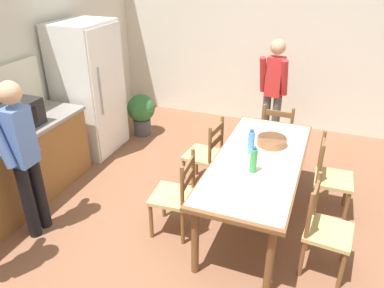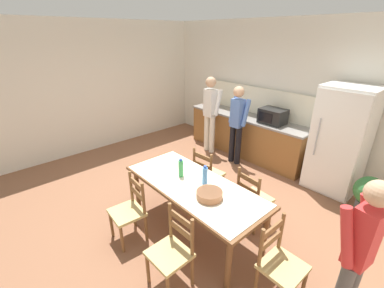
{
  "view_description": "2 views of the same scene",
  "coord_description": "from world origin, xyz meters",
  "px_view_note": "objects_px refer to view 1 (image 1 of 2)",
  "views": [
    {
      "loc": [
        -2.84,
        -0.95,
        2.67
      ],
      "look_at": [
        0.31,
        0.25,
        0.92
      ],
      "focal_mm": 35.0,
      "sensor_mm": 36.0,
      "label": 1
    },
    {
      "loc": [
        2.64,
        -2.36,
        2.61
      ],
      "look_at": [
        -0.11,
        0.11,
        1.0
      ],
      "focal_mm": 24.0,
      "sensor_mm": 36.0,
      "label": 2
    }
  ],
  "objects_px": {
    "chair_side_near_left": "(324,230)",
    "chair_side_far_right": "(206,155)",
    "bottle_off_centre": "(251,142)",
    "serving_bowl": "(272,141)",
    "person_at_counter": "(23,153)",
    "chair_head_end": "(277,135)",
    "person_by_table": "(273,89)",
    "dining_table": "(258,166)",
    "bottle_near_centre": "(254,160)",
    "microwave": "(16,115)",
    "potted_plant": "(141,112)",
    "refrigerator": "(89,89)",
    "chair_side_far_left": "(176,196)",
    "chair_side_near_right": "(330,178)"
  },
  "relations": [
    {
      "from": "chair_side_near_left",
      "to": "chair_side_far_right",
      "type": "xyz_separation_m",
      "value": [
        0.93,
        1.45,
        0.0
      ]
    },
    {
      "from": "bottle_off_centre",
      "to": "serving_bowl",
      "type": "relative_size",
      "value": 0.84
    },
    {
      "from": "chair_side_far_right",
      "to": "person_at_counter",
      "type": "height_order",
      "value": "person_at_counter"
    },
    {
      "from": "chair_head_end",
      "to": "person_by_table",
      "type": "bearing_deg",
      "value": -69.36
    },
    {
      "from": "dining_table",
      "to": "bottle_near_centre",
      "type": "distance_m",
      "value": 0.33
    },
    {
      "from": "microwave",
      "to": "person_by_table",
      "type": "xyz_separation_m",
      "value": [
        2.35,
        -2.43,
        -0.15
      ]
    },
    {
      "from": "bottle_near_centre",
      "to": "serving_bowl",
      "type": "bearing_deg",
      "value": -6.42
    },
    {
      "from": "dining_table",
      "to": "serving_bowl",
      "type": "height_order",
      "value": "serving_bowl"
    },
    {
      "from": "bottle_off_centre",
      "to": "potted_plant",
      "type": "distance_m",
      "value": 2.55
    },
    {
      "from": "refrigerator",
      "to": "microwave",
      "type": "xyz_separation_m",
      "value": [
        -1.32,
        0.02,
        0.13
      ]
    },
    {
      "from": "dining_table",
      "to": "chair_side_near_left",
      "type": "xyz_separation_m",
      "value": [
        -0.47,
        -0.72,
        -0.25
      ]
    },
    {
      "from": "refrigerator",
      "to": "chair_side_near_left",
      "type": "relative_size",
      "value": 2.04
    },
    {
      "from": "chair_side_far_left",
      "to": "potted_plant",
      "type": "height_order",
      "value": "chair_side_far_left"
    },
    {
      "from": "refrigerator",
      "to": "chair_head_end",
      "type": "height_order",
      "value": "refrigerator"
    },
    {
      "from": "microwave",
      "to": "chair_side_far_right",
      "type": "bearing_deg",
      "value": -63.47
    },
    {
      "from": "microwave",
      "to": "person_at_counter",
      "type": "height_order",
      "value": "person_at_counter"
    },
    {
      "from": "bottle_off_centre",
      "to": "person_by_table",
      "type": "bearing_deg",
      "value": 2.47
    },
    {
      "from": "bottle_off_centre",
      "to": "serving_bowl",
      "type": "distance_m",
      "value": 0.32
    },
    {
      "from": "microwave",
      "to": "serving_bowl",
      "type": "height_order",
      "value": "microwave"
    },
    {
      "from": "chair_side_near_right",
      "to": "chair_head_end",
      "type": "height_order",
      "value": "same"
    },
    {
      "from": "refrigerator",
      "to": "chair_side_near_left",
      "type": "distance_m",
      "value": 3.6
    },
    {
      "from": "chair_side_near_left",
      "to": "person_by_table",
      "type": "relative_size",
      "value": 0.57
    },
    {
      "from": "dining_table",
      "to": "serving_bowl",
      "type": "distance_m",
      "value": 0.39
    },
    {
      "from": "serving_bowl",
      "to": "person_at_counter",
      "type": "xyz_separation_m",
      "value": [
        -1.33,
        2.16,
        0.1
      ]
    },
    {
      "from": "refrigerator",
      "to": "potted_plant",
      "type": "height_order",
      "value": "refrigerator"
    },
    {
      "from": "person_by_table",
      "to": "potted_plant",
      "type": "distance_m",
      "value": 2.08
    },
    {
      "from": "refrigerator",
      "to": "chair_side_far_left",
      "type": "height_order",
      "value": "refrigerator"
    },
    {
      "from": "bottle_off_centre",
      "to": "serving_bowl",
      "type": "xyz_separation_m",
      "value": [
        0.26,
        -0.18,
        -0.07
      ]
    },
    {
      "from": "microwave",
      "to": "dining_table",
      "type": "xyz_separation_m",
      "value": [
        0.48,
        -2.61,
        -0.36
      ]
    },
    {
      "from": "refrigerator",
      "to": "microwave",
      "type": "bearing_deg",
      "value": 179.18
    },
    {
      "from": "serving_bowl",
      "to": "potted_plant",
      "type": "xyz_separation_m",
      "value": [
        1.16,
        2.23,
        -0.44
      ]
    },
    {
      "from": "refrigerator",
      "to": "chair_side_far_right",
      "type": "distance_m",
      "value": 1.97
    },
    {
      "from": "refrigerator",
      "to": "chair_side_near_right",
      "type": "distance_m",
      "value": 3.38
    },
    {
      "from": "dining_table",
      "to": "chair_head_end",
      "type": "relative_size",
      "value": 2.28
    },
    {
      "from": "bottle_off_centre",
      "to": "chair_side_far_left",
      "type": "xyz_separation_m",
      "value": [
        -0.56,
        0.62,
        -0.46
      ]
    },
    {
      "from": "refrigerator",
      "to": "potted_plant",
      "type": "relative_size",
      "value": 2.78
    },
    {
      "from": "microwave",
      "to": "person_at_counter",
      "type": "bearing_deg",
      "value": -133.53
    },
    {
      "from": "chair_side_near_right",
      "to": "person_by_table",
      "type": "distance_m",
      "value": 1.75
    },
    {
      "from": "dining_table",
      "to": "chair_side_far_right",
      "type": "distance_m",
      "value": 0.9
    },
    {
      "from": "potted_plant",
      "to": "refrigerator",
      "type": "bearing_deg",
      "value": 147.87
    },
    {
      "from": "chair_side_near_right",
      "to": "chair_head_end",
      "type": "relative_size",
      "value": 1.0
    },
    {
      "from": "bottle_near_centre",
      "to": "chair_side_far_left",
      "type": "distance_m",
      "value": 0.88
    },
    {
      "from": "bottle_near_centre",
      "to": "chair_side_far_left",
      "type": "relative_size",
      "value": 0.3
    },
    {
      "from": "bottle_near_centre",
      "to": "person_at_counter",
      "type": "distance_m",
      "value": 2.21
    },
    {
      "from": "person_by_table",
      "to": "potted_plant",
      "type": "relative_size",
      "value": 2.4
    },
    {
      "from": "refrigerator",
      "to": "potted_plant",
      "type": "bearing_deg",
      "value": -32.13
    },
    {
      "from": "potted_plant",
      "to": "bottle_off_centre",
      "type": "bearing_deg",
      "value": -124.6
    },
    {
      "from": "person_by_table",
      "to": "microwave",
      "type": "bearing_deg",
      "value": -36.95
    },
    {
      "from": "person_at_counter",
      "to": "microwave",
      "type": "bearing_deg",
      "value": -43.53
    },
    {
      "from": "chair_side_far_left",
      "to": "person_at_counter",
      "type": "bearing_deg",
      "value": -73.43
    }
  ]
}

